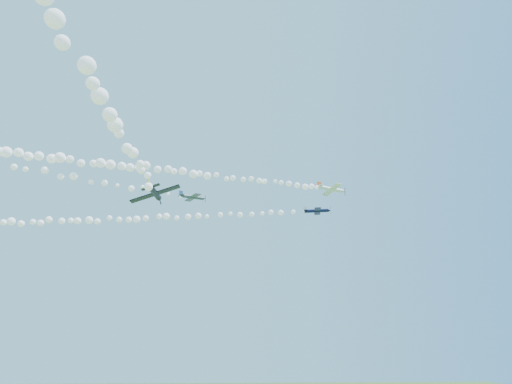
{
  "coord_description": "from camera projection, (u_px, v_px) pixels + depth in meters",
  "views": [
    {
      "loc": [
        -2.91,
        -95.75,
        13.34
      ],
      "look_at": [
        3.79,
        -6.98,
        46.98
      ],
      "focal_mm": 30.0,
      "sensor_mm": 36.0,
      "label": 1
    }
  ],
  "objects": [
    {
      "name": "plane_white",
      "position": [
        331.0,
        189.0,
        102.34
      ],
      "size": [
        7.63,
        8.09,
        2.72
      ],
      "rotation": [
        -0.02,
        0.06,
        0.23
      ],
      "color": "white"
    },
    {
      "name": "smoke_trail_white",
      "position": [
        166.0,
        170.0,
        91.07
      ],
      "size": [
        71.84,
        19.28,
        3.17
      ],
      "primitive_type": null,
      "color": "white"
    },
    {
      "name": "plane_navy",
      "position": [
        317.0,
        211.0,
        105.89
      ],
      "size": [
        7.02,
        7.43,
        2.1
      ],
      "rotation": [
        0.07,
        -0.0,
        -0.19
      ],
      "color": "#0C0E35"
    },
    {
      "name": "smoke_trail_navy",
      "position": [
        148.0,
        218.0,
        110.57
      ],
      "size": [
        81.54,
        17.92,
        2.76
      ],
      "primitive_type": null,
      "color": "white"
    },
    {
      "name": "plane_grey",
      "position": [
        193.0,
        197.0,
        97.38
      ],
      "size": [
        6.47,
        6.85,
        1.78
      ],
      "rotation": [
        0.06,
        -0.04,
        0.43
      ],
      "color": "#343F4B"
    },
    {
      "name": "plane_black",
      "position": [
        155.0,
        193.0,
        67.37
      ],
      "size": [
        7.66,
        7.79,
        2.95
      ],
      "rotation": [
        -0.34,
        -0.08,
        1.52
      ],
      "color": "black"
    }
  ]
}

